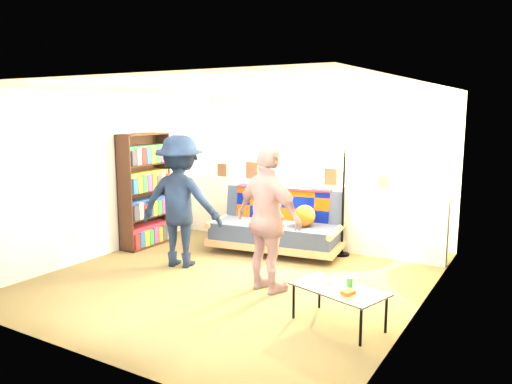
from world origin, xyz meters
TOP-DOWN VIEW (x-y plane):
  - ground at (0.00, 0.00)m, footprint 5.00×5.00m
  - room_shell at (0.00, 0.47)m, footprint 4.60×5.05m
  - half_wall_ledge at (0.00, 1.80)m, footprint 4.45×0.15m
  - ledge_decor at (-0.23, 1.78)m, footprint 2.97×0.02m
  - futon_sofa at (-0.12, 1.27)m, footprint 2.08×1.20m
  - bookshelf at (-2.08, 0.49)m, footprint 0.30×0.89m
  - coffee_table at (1.66, -0.77)m, footprint 1.04×0.76m
  - floor_lamp at (0.80, 1.59)m, footprint 0.37×0.29m
  - person_left at (-0.95, -0.02)m, footprint 1.30×0.95m
  - person_right at (0.57, -0.28)m, footprint 1.09×0.70m

SIDE VIEW (x-z plane):
  - ground at x=0.00m, z-range 0.00..0.00m
  - coffee_table at x=1.66m, z-range 0.12..0.61m
  - futon_sofa at x=-0.12m, z-range -0.03..0.82m
  - half_wall_ledge at x=0.00m, z-range 0.00..1.00m
  - bookshelf at x=-2.08m, z-range -0.06..1.71m
  - person_right at x=0.57m, z-range 0.00..1.73m
  - person_left at x=-0.95m, z-range 0.00..1.80m
  - floor_lamp at x=0.80m, z-range 0.34..1.99m
  - ledge_decor at x=-0.23m, z-range 0.95..1.40m
  - room_shell at x=0.00m, z-range 0.45..2.90m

